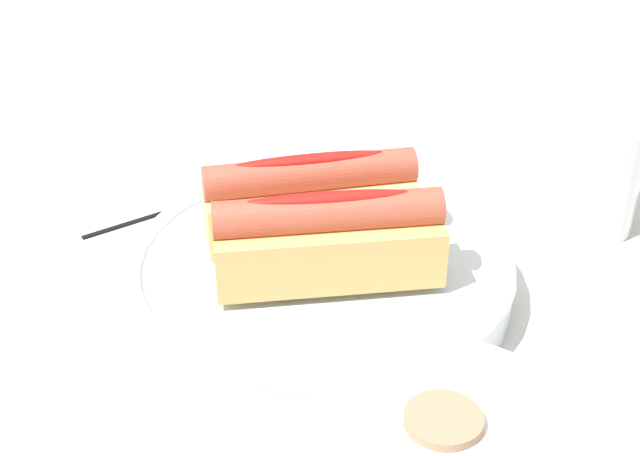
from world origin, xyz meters
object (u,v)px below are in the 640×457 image
Objects in this scene: chopstick_near at (205,198)px; hotdog_back at (330,239)px; serving_bowl at (320,271)px; water_glass at (595,181)px; hotdog_front at (311,200)px.

hotdog_back is at bearing 88.54° from chopstick_near.
hotdog_back is (0.01, 0.03, 0.04)m from serving_bowl.
chopstick_near is (0.02, -0.17, -0.02)m from serving_bowl.
serving_bowl is 3.04× the size of water_glass.
serving_bowl is at bearing 91.58° from chopstick_near.
serving_bowl is 0.17m from chopstick_near.
serving_bowl is 0.05m from hotdog_front.
hotdog_front and hotdog_back have the same top height.
hotdog_front is at bearing -104.89° from serving_bowl.
water_glass is at bearing 167.66° from hotdog_front.
hotdog_back is 0.20m from chopstick_near.
hotdog_back is at bearing 75.11° from hotdog_front.
water_glass is 0.41× the size of chopstick_near.
hotdog_front is at bearing 95.72° from chopstick_near.
water_glass reaches higher than chopstick_near.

